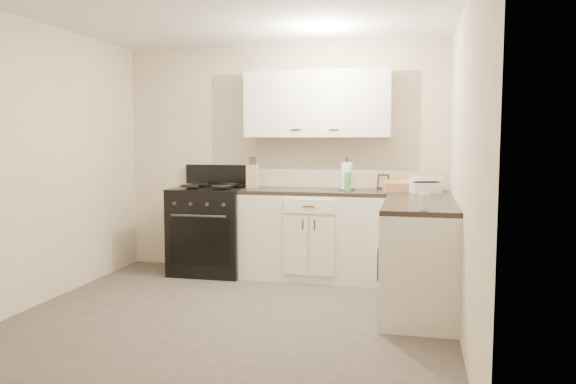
% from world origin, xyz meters
% --- Properties ---
extents(floor, '(3.60, 3.60, 0.00)m').
position_xyz_m(floor, '(0.00, 0.00, 0.00)').
color(floor, '#473F38').
rests_on(floor, ground).
extents(ceiling, '(3.60, 3.60, 0.00)m').
position_xyz_m(ceiling, '(0.00, 0.00, 2.50)').
color(ceiling, white).
rests_on(ceiling, wall_back).
extents(wall_back, '(3.60, 0.00, 3.60)m').
position_xyz_m(wall_back, '(0.00, 1.80, 1.25)').
color(wall_back, beige).
rests_on(wall_back, ground).
extents(wall_right, '(0.00, 3.60, 3.60)m').
position_xyz_m(wall_right, '(1.80, 0.00, 1.25)').
color(wall_right, beige).
rests_on(wall_right, ground).
extents(wall_left, '(0.00, 3.60, 3.60)m').
position_xyz_m(wall_left, '(-1.80, 0.00, 1.25)').
color(wall_left, beige).
rests_on(wall_left, ground).
extents(wall_front, '(3.60, 0.00, 3.60)m').
position_xyz_m(wall_front, '(0.00, -1.80, 1.25)').
color(wall_front, beige).
rests_on(wall_front, ground).
extents(base_cabinets_back, '(1.55, 0.60, 0.90)m').
position_xyz_m(base_cabinets_back, '(0.43, 1.50, 0.45)').
color(base_cabinets_back, white).
rests_on(base_cabinets_back, floor).
extents(base_cabinets_right, '(0.60, 1.90, 0.90)m').
position_xyz_m(base_cabinets_right, '(1.50, 0.85, 0.45)').
color(base_cabinets_right, white).
rests_on(base_cabinets_right, floor).
extents(countertop_back, '(1.55, 0.60, 0.04)m').
position_xyz_m(countertop_back, '(0.43, 1.50, 0.92)').
color(countertop_back, black).
rests_on(countertop_back, base_cabinets_back).
extents(countertop_right, '(0.60, 1.90, 0.04)m').
position_xyz_m(countertop_right, '(1.50, 0.85, 0.92)').
color(countertop_right, black).
rests_on(countertop_right, base_cabinets_right).
extents(upper_cabinets, '(1.55, 0.30, 0.70)m').
position_xyz_m(upper_cabinets, '(0.43, 1.65, 1.84)').
color(upper_cabinets, silver).
rests_on(upper_cabinets, wall_back).
extents(stove, '(0.79, 0.68, 0.96)m').
position_xyz_m(stove, '(-0.73, 1.48, 0.46)').
color(stove, black).
rests_on(stove, floor).
extents(knife_block, '(0.12, 0.11, 0.25)m').
position_xyz_m(knife_block, '(-0.27, 1.56, 1.07)').
color(knife_block, tan).
rests_on(knife_block, countertop_back).
extents(paper_towel, '(0.16, 0.16, 0.29)m').
position_xyz_m(paper_towel, '(0.76, 1.53, 1.08)').
color(paper_towel, white).
rests_on(paper_towel, countertop_back).
extents(soap_bottle, '(0.07, 0.07, 0.20)m').
position_xyz_m(soap_bottle, '(0.78, 1.44, 1.04)').
color(soap_bottle, green).
rests_on(soap_bottle, countertop_back).
extents(picture_frame, '(0.13, 0.09, 0.16)m').
position_xyz_m(picture_frame, '(1.12, 1.76, 1.02)').
color(picture_frame, black).
rests_on(picture_frame, countertop_back).
extents(wicker_basket, '(0.30, 0.24, 0.09)m').
position_xyz_m(wicker_basket, '(1.27, 1.51, 0.98)').
color(wicker_basket, '#A5774E').
rests_on(wicker_basket, countertop_right).
extents(countertop_grill, '(0.34, 0.33, 0.10)m').
position_xyz_m(countertop_grill, '(1.54, 1.45, 0.99)').
color(countertop_grill, white).
rests_on(countertop_grill, countertop_right).
extents(glass_jar, '(0.09, 0.09, 0.13)m').
position_xyz_m(glass_jar, '(1.52, 0.00, 1.01)').
color(glass_jar, silver).
rests_on(glass_jar, countertop_right).
extents(oven_mitt_near, '(0.02, 0.15, 0.26)m').
position_xyz_m(oven_mitt_near, '(1.18, 0.33, 0.44)').
color(oven_mitt_near, black).
rests_on(oven_mitt_near, base_cabinets_right).
extents(oven_mitt_far, '(0.02, 0.17, 0.29)m').
position_xyz_m(oven_mitt_far, '(1.18, 0.54, 0.46)').
color(oven_mitt_far, black).
rests_on(oven_mitt_far, base_cabinets_right).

